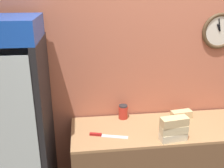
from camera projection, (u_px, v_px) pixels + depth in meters
wall_back at (160, 74)px, 2.72m from camera, size 5.20×0.09×2.70m
prep_counter at (164, 166)px, 2.70m from camera, size 1.86×0.61×0.93m
beverage_cooler at (10, 121)px, 2.34m from camera, size 0.69×0.66×2.00m
sandwich_stack_bottom at (173, 136)px, 2.31m from camera, size 0.25×0.12×0.07m
sandwich_stack_middle at (174, 129)px, 2.28m from camera, size 0.25×0.12×0.07m
sandwich_stack_top at (174, 122)px, 2.26m from camera, size 0.25×0.13×0.07m
sandwich_flat_left at (181, 114)px, 2.71m from camera, size 0.22×0.11×0.08m
chefs_knife at (103, 135)px, 2.38m from camera, size 0.35×0.13×0.02m
condiment_jar at (123, 112)px, 2.69m from camera, size 0.09×0.09×0.15m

